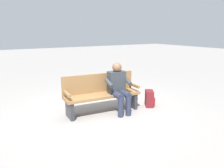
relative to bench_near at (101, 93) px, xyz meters
The scene contains 4 objects.
ground_plane 0.46m from the bench_near, 85.24° to the left, with size 40.00×40.00×0.00m, color gray.
bench_near is the anchor object (origin of this frame).
person_seated 0.44m from the bench_near, 140.82° to the left, with size 0.59×0.60×1.18m.
backpack 1.29m from the bench_near, 165.00° to the left, with size 0.34×0.37×0.41m.
Camera 1 is at (2.40, 4.33, 1.90)m, focal length 35.34 mm.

